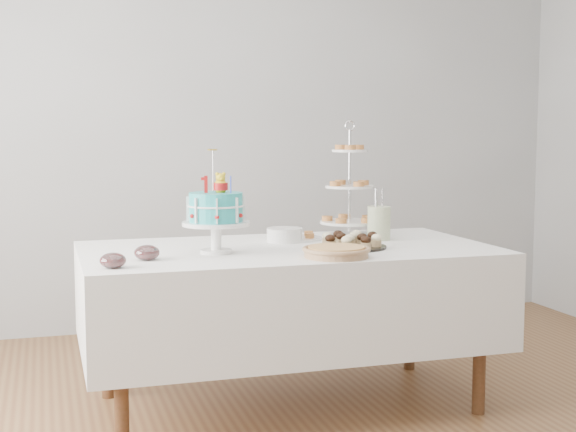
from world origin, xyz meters
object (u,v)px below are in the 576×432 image
object	(u,v)px
cupcake_tray	(352,240)
pie	(336,251)
utensil_pitcher	(379,222)
table	(288,294)
plate_stack	(285,235)
jam_bowl_b	(147,253)
tiered_stand	(349,187)
jam_bowl_a	(113,261)
pastry_plate	(298,236)
birthday_cake	(216,225)

from	to	relation	value
cupcake_tray	pie	world-z (taller)	cupcake_tray
utensil_pitcher	table	bearing A→B (deg)	176.28
cupcake_tray	plate_stack	xyz separation A→B (m)	(-0.24, 0.29, -0.00)
jam_bowl_b	tiered_stand	bearing A→B (deg)	25.42
cupcake_tray	jam_bowl_a	distance (m)	1.15
table	utensil_pitcher	bearing A→B (deg)	12.13
pie	utensil_pitcher	world-z (taller)	utensil_pitcher
tiered_stand	plate_stack	world-z (taller)	tiered_stand
plate_stack	jam_bowl_a	distance (m)	1.03
table	cupcake_tray	bearing A→B (deg)	-21.95
tiered_stand	pastry_plate	world-z (taller)	tiered_stand
cupcake_tray	pastry_plate	xyz separation A→B (m)	(-0.15, 0.35, -0.02)
tiered_stand	jam_bowl_a	distance (m)	1.48
pie	pastry_plate	bearing A→B (deg)	88.76
pie	plate_stack	distance (m)	0.54
jam_bowl_b	jam_bowl_a	bearing A→B (deg)	-133.43
birthday_cake	jam_bowl_b	size ratio (longest dim) A/B	4.27
tiered_stand	jam_bowl_b	bearing A→B (deg)	-154.58
pie	utensil_pitcher	bearing A→B (deg)	49.09
plate_stack	jam_bowl_b	bearing A→B (deg)	-152.94
jam_bowl_b	plate_stack	bearing A→B (deg)	27.06
birthday_cake	jam_bowl_b	distance (m)	0.35
pie	utensil_pitcher	distance (m)	0.62
pie	pastry_plate	world-z (taller)	pie
pastry_plate	utensil_pitcher	distance (m)	0.42
jam_bowl_a	jam_bowl_b	xyz separation A→B (m)	(0.16, 0.16, 0.00)
cupcake_tray	pie	size ratio (longest dim) A/B	1.10
table	tiered_stand	world-z (taller)	tiered_stand
pie	jam_bowl_a	xyz separation A→B (m)	(-0.95, -0.00, 0.00)
table	jam_bowl_a	bearing A→B (deg)	-157.10
utensil_pitcher	pie	bearing A→B (deg)	-146.76
cupcake_tray	tiered_stand	world-z (taller)	tiered_stand
tiered_stand	pastry_plate	xyz separation A→B (m)	(-0.32, -0.11, -0.24)
birthday_cake	plate_stack	size ratio (longest dim) A/B	2.64
birthday_cake	pie	size ratio (longest dim) A/B	1.56
table	plate_stack	distance (m)	0.32
birthday_cake	table	bearing A→B (deg)	24.12
pie	pastry_plate	xyz separation A→B (m)	(0.01, 0.59, -0.01)
birthday_cake	pie	xyz separation A→B (m)	(0.48, -0.26, -0.10)
utensil_pitcher	pastry_plate	bearing A→B (deg)	145.77
pastry_plate	jam_bowl_b	xyz separation A→B (m)	(-0.81, -0.43, 0.01)
birthday_cake	pastry_plate	size ratio (longest dim) A/B	1.86
table	birthday_cake	xyz separation A→B (m)	(-0.36, -0.09, 0.35)
jam_bowl_a	jam_bowl_b	size ratio (longest dim) A/B	0.97
plate_stack	jam_bowl_a	xyz separation A→B (m)	(-0.88, -0.53, -0.00)
jam_bowl_a	jam_bowl_b	distance (m)	0.23
birthday_cake	utensil_pitcher	world-z (taller)	birthday_cake
birthday_cake	jam_bowl_b	world-z (taller)	birthday_cake
plate_stack	table	bearing A→B (deg)	-102.12
jam_bowl_a	tiered_stand	bearing A→B (deg)	28.62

